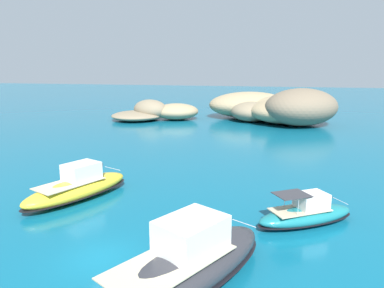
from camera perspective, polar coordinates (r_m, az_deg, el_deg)
The scene contains 7 objects.
ground_plane at distance 20.25m, azimuth -14.34°, elevation -17.64°, with size 400.00×400.00×0.00m, color #0C5B7A.
islet_large at distance 70.27m, azimuth 13.29°, elevation 5.77°, with size 29.89×27.67×6.66m.
islet_small at distance 71.41m, azimuth -5.85°, elevation 5.17°, with size 18.38×14.54×4.00m.
motorboat_charcoal at distance 16.98m, azimuth -1.27°, elevation -19.19°, with size 7.87×11.47×3.27m.
motorboat_yellow at distance 28.97m, azimuth -17.97°, elevation -6.66°, with size 5.82×9.73×2.75m.
motorboat_teal at distance 24.44m, azimuth 18.05°, elevation -10.71°, with size 6.92×5.84×2.21m.
channel_buoy at distance 35.19m, azimuth -15.78°, elevation -4.24°, with size 0.56×0.56×1.48m.
Camera 1 is at (9.39, -14.98, 9.88)m, focal length 32.93 mm.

